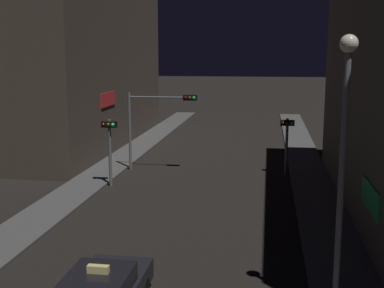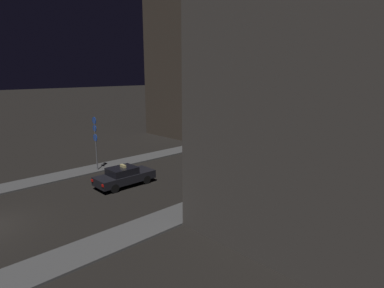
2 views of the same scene
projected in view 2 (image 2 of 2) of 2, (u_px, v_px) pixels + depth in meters
sidewalk_left at (223, 140)px, 39.55m from camera, size 2.20×57.15×0.12m
sidewalk_right at (318, 159)px, 31.15m from camera, size 2.20×57.15×0.12m
building_facade_left at (228, 53)px, 46.57m from camera, size 9.90×22.48×21.79m
building_facade_right at (380, 111)px, 20.01m from camera, size 11.82×22.38×11.80m
taxi at (124, 176)px, 23.93m from camera, size 1.83×4.46×1.62m
traffic_light_overhead at (243, 116)px, 36.51m from camera, size 4.12×0.42×4.65m
traffic_light_left_kerb at (208, 125)px, 35.24m from camera, size 0.80×0.42×3.56m
traffic_light_right_kerb at (305, 134)px, 31.43m from camera, size 0.80×0.42×3.29m
sign_pole_left at (95, 138)px, 26.98m from camera, size 0.62×0.10×4.51m
street_lamp_near_block at (191, 131)px, 19.51m from camera, size 0.45×0.45×7.26m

